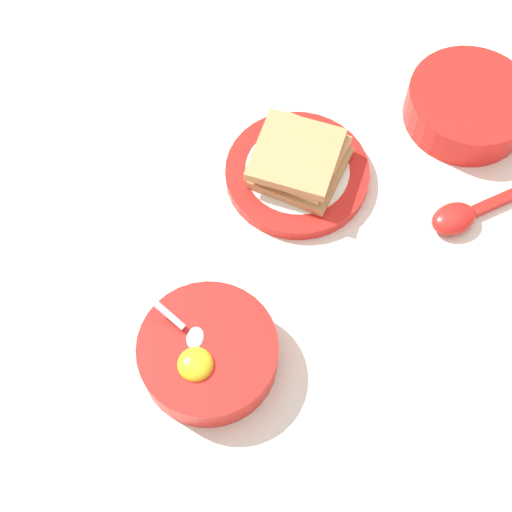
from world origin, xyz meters
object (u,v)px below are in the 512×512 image
object	(u,v)px
egg_bowl	(208,353)
soup_spoon	(461,216)
toast_plate	(297,173)
congee_bowl	(468,104)
toast_sandwich	(299,160)

from	to	relation	value
egg_bowl	soup_spoon	xyz separation A→B (m)	(0.22, -0.28, -0.01)
egg_bowl	toast_plate	distance (m)	0.27
egg_bowl	congee_bowl	world-z (taller)	egg_bowl
soup_spoon	toast_sandwich	bearing A→B (deg)	79.76
toast_plate	egg_bowl	bearing A→B (deg)	164.56
soup_spoon	congee_bowl	distance (m)	0.16
congee_bowl	toast_plate	bearing A→B (deg)	120.76
toast_plate	toast_sandwich	distance (m)	0.03
toast_plate	soup_spoon	world-z (taller)	soup_spoon
toast_sandwich	congee_bowl	bearing A→B (deg)	-59.38
toast_sandwich	congee_bowl	world-z (taller)	toast_sandwich
toast_plate	soup_spoon	size ratio (longest dim) A/B	1.42
soup_spoon	congee_bowl	xyz separation A→B (m)	(0.16, -0.00, 0.02)
toast_sandwich	soup_spoon	size ratio (longest dim) A/B	1.04
congee_bowl	soup_spoon	bearing A→B (deg)	178.57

